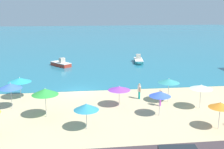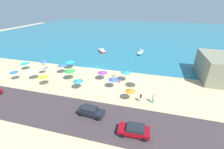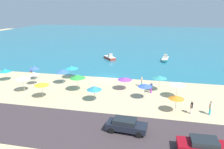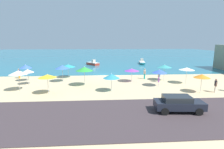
% 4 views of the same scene
% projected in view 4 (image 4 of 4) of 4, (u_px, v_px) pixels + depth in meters
% --- Properties ---
extents(ground_plane, '(160.00, 160.00, 0.00)m').
position_uv_depth(ground_plane, '(105.00, 75.00, 32.15)').
color(ground_plane, '#CFB689').
extents(sea, '(150.00, 110.00, 0.05)m').
position_uv_depth(sea, '(102.00, 54.00, 86.06)').
color(sea, teal).
rests_on(sea, ground_plane).
extents(coastal_road, '(80.00, 8.00, 0.06)m').
position_uv_depth(coastal_road, '(111.00, 116.00, 14.49)').
color(coastal_road, '#3F3336').
rests_on(coastal_road, ground_plane).
extents(beach_umbrella_1, '(2.49, 2.49, 2.36)m').
position_uv_depth(beach_umbrella_1, '(68.00, 66.00, 29.66)').
color(beach_umbrella_1, '#B2B2B7').
rests_on(beach_umbrella_1, ground_plane).
extents(beach_umbrella_3, '(1.72, 1.72, 2.29)m').
position_uv_depth(beach_umbrella_3, '(28.00, 71.00, 24.86)').
color(beach_umbrella_3, '#B2B2B7').
rests_on(beach_umbrella_3, ground_plane).
extents(beach_umbrella_4, '(2.19, 2.19, 2.46)m').
position_uv_depth(beach_umbrella_4, '(187.00, 69.00, 25.45)').
color(beach_umbrella_4, '#B2B2B7').
rests_on(beach_umbrella_4, ground_plane).
extents(beach_umbrella_5, '(2.06, 2.06, 2.28)m').
position_uv_depth(beach_umbrella_5, '(111.00, 76.00, 21.42)').
color(beach_umbrella_5, '#B2B2B7').
rests_on(beach_umbrella_5, ground_plane).
extents(beach_umbrella_6, '(2.19, 2.19, 2.64)m').
position_uv_depth(beach_umbrella_6, '(62.00, 67.00, 26.48)').
color(beach_umbrella_6, '#B2B2B7').
rests_on(beach_umbrella_6, ground_plane).
extents(beach_umbrella_7, '(2.25, 2.25, 2.58)m').
position_uv_depth(beach_umbrella_7, '(164.00, 66.00, 27.47)').
color(beach_umbrella_7, '#B2B2B7').
rests_on(beach_umbrella_7, ground_plane).
extents(beach_umbrella_8, '(1.90, 1.90, 2.35)m').
position_uv_depth(beach_umbrella_8, '(202.00, 76.00, 20.86)').
color(beach_umbrella_8, '#B2B2B7').
rests_on(beach_umbrella_8, ground_plane).
extents(beach_umbrella_9, '(2.22, 2.22, 2.67)m').
position_uv_depth(beach_umbrella_9, '(18.00, 72.00, 21.64)').
color(beach_umbrella_9, '#B2B2B7').
rests_on(beach_umbrella_9, ground_plane).
extents(beach_umbrella_10, '(2.39, 2.39, 2.75)m').
position_uv_depth(beach_umbrella_10, '(84.00, 69.00, 24.16)').
color(beach_umbrella_10, '#B2B2B7').
rests_on(beach_umbrella_10, ground_plane).
extents(beach_umbrella_11, '(2.07, 2.07, 2.43)m').
position_uv_depth(beach_umbrella_11, '(47.00, 76.00, 20.33)').
color(beach_umbrella_11, '#B2B2B7').
rests_on(beach_umbrella_11, ground_plane).
extents(beach_umbrella_12, '(2.25, 2.25, 2.12)m').
position_uv_depth(beach_umbrella_12, '(132.00, 70.00, 26.67)').
color(beach_umbrella_12, '#B2B2B7').
rests_on(beach_umbrella_12, ground_plane).
extents(beach_umbrella_13, '(1.99, 1.99, 2.39)m').
position_uv_depth(beach_umbrella_13, '(160.00, 71.00, 23.92)').
color(beach_umbrella_13, '#B2B2B7').
rests_on(beach_umbrella_13, ground_plane).
extents(beach_umbrella_14, '(1.82, 1.82, 2.65)m').
position_uv_depth(beach_umbrella_14, '(26.00, 67.00, 26.98)').
color(beach_umbrella_14, '#B2B2B7').
rests_on(beach_umbrella_14, ground_plane).
extents(bather_1, '(0.40, 0.46, 1.73)m').
position_uv_depth(bather_1, '(159.00, 76.00, 26.62)').
color(bather_1, purple).
rests_on(bather_1, ground_plane).
extents(bather_2, '(0.38, 0.49, 1.66)m').
position_uv_depth(bather_2, '(19.00, 73.00, 29.25)').
color(bather_2, gold).
rests_on(bather_2, ground_plane).
extents(bather_3, '(0.29, 0.56, 1.74)m').
position_uv_depth(bather_3, '(145.00, 73.00, 28.90)').
color(bather_3, '#12AAA0').
rests_on(bather_3, ground_plane).
extents(bather_4, '(0.34, 0.54, 1.68)m').
position_uv_depth(bather_4, '(216.00, 85.00, 21.25)').
color(bather_4, '#F7E0CC').
rests_on(bather_4, ground_plane).
extents(parked_car_2, '(4.30, 2.08, 1.43)m').
position_uv_depth(parked_car_2, '(178.00, 103.00, 15.24)').
color(parked_car_2, black).
rests_on(parked_car_2, coastal_road).
extents(skiff_nearshore, '(3.62, 3.99, 1.44)m').
position_uv_depth(skiff_nearshore, '(93.00, 63.00, 46.03)').
color(skiff_nearshore, '#B23526').
rests_on(skiff_nearshore, sea).
extents(skiff_offshore, '(1.93, 4.75, 1.42)m').
position_uv_depth(skiff_offshore, '(142.00, 62.00, 48.31)').
color(skiff_offshore, '#24777E').
rests_on(skiff_offshore, sea).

